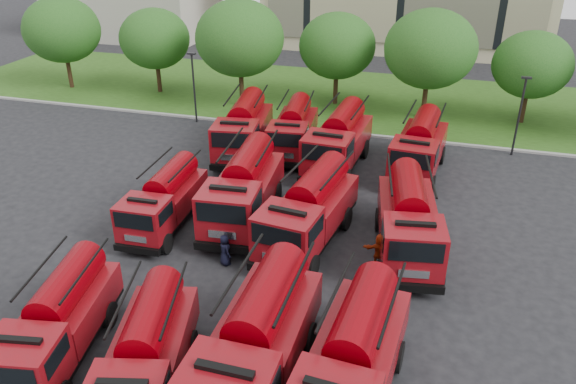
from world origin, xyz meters
name	(u,v)px	position (x,y,z in m)	size (l,w,h in m)	color
ground	(244,276)	(0.00, 0.00, 0.00)	(140.00, 140.00, 0.00)	black
lawn	(352,98)	(0.00, 26.00, 0.06)	(70.00, 16.00, 0.12)	#214412
curb	(331,131)	(0.00, 17.90, 0.07)	(70.00, 0.30, 0.14)	gray
tree_0	(62,30)	(-24.00, 22.00, 5.02)	(6.30, 6.30, 7.70)	#382314
tree_1	(155,39)	(-16.00, 23.00, 4.55)	(5.71, 5.71, 6.98)	#382314
tree_2	(240,38)	(-8.00, 21.50, 5.35)	(6.72, 6.72, 8.22)	#382314
tree_3	(337,46)	(-1.00, 24.00, 4.68)	(5.88, 5.88, 7.19)	#382314
tree_4	(430,49)	(6.00, 22.50, 5.22)	(6.55, 6.55, 8.01)	#382314
tree_5	(532,65)	(13.00, 23.50, 4.35)	(5.46, 5.46, 6.68)	#382314
lamp_post_0	(194,84)	(-10.00, 17.20, 2.90)	(0.60, 0.25, 5.11)	black
lamp_post_1	(520,112)	(12.00, 17.20, 2.90)	(0.60, 0.25, 5.11)	black
fire_truck_0	(58,321)	(-4.53, -6.20, 1.48)	(3.36, 6.77, 2.95)	black
fire_truck_1	(147,356)	(-0.73, -6.89, 1.50)	(3.77, 6.87, 2.97)	black
fire_truck_2	(257,343)	(2.56, -5.61, 1.76)	(2.87, 7.70, 3.50)	black
fire_truck_3	(353,360)	(5.66, -5.41, 1.66)	(3.07, 7.39, 3.29)	black
fire_truck_4	(165,200)	(-5.17, 2.99, 1.45)	(2.54, 6.43, 2.89)	black
fire_truck_5	(244,188)	(-1.65, 4.68, 1.75)	(3.34, 7.86, 3.48)	black
fire_truck_6	(309,210)	(2.01, 3.46, 1.72)	(3.53, 7.76, 3.41)	black
fire_truck_7	(408,220)	(6.53, 3.91, 1.68)	(3.66, 7.64, 3.34)	black
fire_truck_8	(244,128)	(-4.59, 12.71, 1.73)	(3.68, 7.85, 3.44)	black
fire_truck_9	(293,129)	(-1.63, 13.81, 1.56)	(3.08, 7.02, 3.10)	black
fire_truck_10	(339,140)	(1.60, 12.34, 1.74)	(3.15, 7.76, 3.47)	black
fire_truck_11	(419,147)	(6.34, 12.82, 1.66)	(3.12, 7.44, 3.30)	black
firefighter_4	(226,264)	(-1.10, 0.63, 0.00)	(0.73, 0.48, 1.49)	black
firefighter_5	(378,265)	(5.49, 2.43, 0.00)	(1.48, 0.64, 1.59)	#A12B0C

